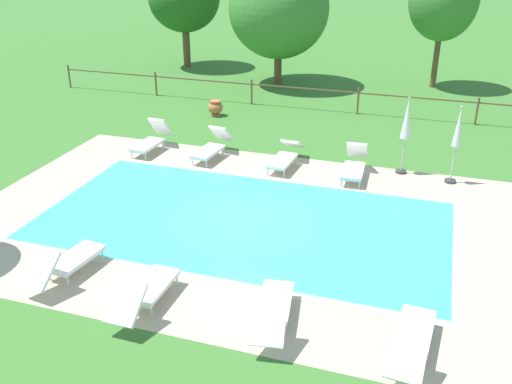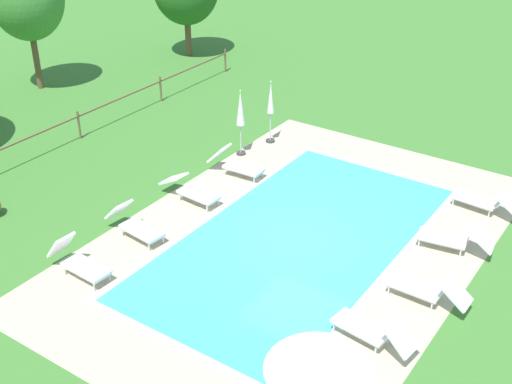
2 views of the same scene
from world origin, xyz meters
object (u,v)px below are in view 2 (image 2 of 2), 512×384
sun_lounger_north_near_steps (135,224)px  sun_lounger_north_mid (453,238)px  sun_lounger_south_near_corner (236,164)px  sun_lounger_south_far (79,261)px  sun_lounger_north_end (372,330)px  sun_lounger_south_mid (485,201)px  sun_lounger_north_far (191,190)px  patio_umbrella_closed_row_west (240,112)px  patio_umbrella_open_foreground (320,362)px  patio_umbrella_closed_row_mid_west (271,103)px  sun_lounger_south_end (427,289)px

sun_lounger_north_near_steps → sun_lounger_north_mid: size_ratio=0.97×
sun_lounger_south_near_corner → sun_lounger_south_far: sun_lounger_south_far is taller
sun_lounger_north_end → sun_lounger_south_mid: size_ratio=0.97×
sun_lounger_north_end → sun_lounger_north_mid: bearing=-2.3°
sun_lounger_north_near_steps → sun_lounger_south_far: sun_lounger_south_far is taller
sun_lounger_north_far → patio_umbrella_closed_row_west: (3.45, 0.61, 1.21)m
sun_lounger_north_mid → patio_umbrella_open_foreground: bearing=-178.4°
patio_umbrella_closed_row_mid_west → sun_lounger_north_mid: bearing=-111.3°
sun_lounger_north_near_steps → patio_umbrella_closed_row_mid_west: (7.32, 0.32, 1.10)m
sun_lounger_north_end → sun_lounger_south_mid: sun_lounger_north_end is taller
sun_lounger_north_near_steps → sun_lounger_south_far: size_ratio=1.06×
sun_lounger_south_mid → patio_umbrella_closed_row_mid_west: patio_umbrella_closed_row_mid_west is taller
sun_lounger_south_far → patio_umbrella_open_foreground: bearing=-100.0°
sun_lounger_south_end → sun_lounger_south_mid: bearing=2.1°
sun_lounger_south_mid → patio_umbrella_closed_row_west: patio_umbrella_closed_row_west is taller
sun_lounger_north_far → sun_lounger_south_near_corner: sun_lounger_south_near_corner is taller
sun_lounger_south_near_corner → sun_lounger_south_end: 8.10m
sun_lounger_north_mid → patio_umbrella_closed_row_west: bearing=78.7°
sun_lounger_north_mid → patio_umbrella_closed_row_west: size_ratio=0.87×
sun_lounger_north_near_steps → sun_lounger_south_near_corner: size_ratio=1.02×
sun_lounger_north_far → sun_lounger_south_near_corner: size_ratio=1.08×
sun_lounger_south_mid → patio_umbrella_open_foreground: bearing=-179.2°
sun_lounger_south_mid → sun_lounger_south_far: bearing=139.8°
sun_lounger_south_far → patio_umbrella_closed_row_mid_west: bearing=2.3°
sun_lounger_south_far → sun_lounger_north_end: bearing=-76.0°
sun_lounger_north_end → sun_lounger_south_far: bearing=104.0°
sun_lounger_north_near_steps → sun_lounger_south_mid: sun_lounger_north_near_steps is taller
sun_lounger_south_end → patio_umbrella_closed_row_west: 9.39m
sun_lounger_north_far → sun_lounger_south_far: (-4.57, -0.05, 0.04)m
patio_umbrella_open_foreground → patio_umbrella_closed_row_mid_west: size_ratio=1.03×
sun_lounger_north_near_steps → sun_lounger_north_far: (2.44, -0.01, -0.03)m
patio_umbrella_open_foreground → sun_lounger_north_far: bearing=52.5°
sun_lounger_north_near_steps → sun_lounger_south_mid: bearing=-48.3°
sun_lounger_south_far → patio_umbrella_closed_row_mid_west: 9.51m
sun_lounger_north_mid → sun_lounger_south_end: size_ratio=1.02×
patio_umbrella_open_foreground → patio_umbrella_closed_row_west: bearing=41.6°
sun_lounger_north_near_steps → sun_lounger_north_far: size_ratio=0.95×
sun_lounger_south_end → sun_lounger_north_end: bearing=168.5°
sun_lounger_south_near_corner → patio_umbrella_open_foreground: (-8.06, -7.57, 1.73)m
patio_umbrella_closed_row_west → sun_lounger_south_near_corner: bearing=-150.2°
sun_lounger_north_near_steps → patio_umbrella_open_foreground: size_ratio=0.84×
sun_lounger_north_mid → patio_umbrella_open_foreground: 7.95m
sun_lounger_north_end → sun_lounger_south_mid: (7.07, -0.24, -0.02)m
sun_lounger_north_far → sun_lounger_north_near_steps: bearing=179.7°
sun_lounger_north_end → patio_umbrella_closed_row_mid_west: bearing=45.1°
sun_lounger_north_far → sun_lounger_south_near_corner: bearing=-3.9°
sun_lounger_north_near_steps → sun_lounger_north_far: sun_lounger_north_near_steps is taller
patio_umbrella_closed_row_west → patio_umbrella_closed_row_mid_west: bearing=-11.1°
sun_lounger_north_near_steps → sun_lounger_south_end: 7.96m
sun_lounger_north_mid → sun_lounger_north_far: (-1.83, 7.51, -0.02)m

